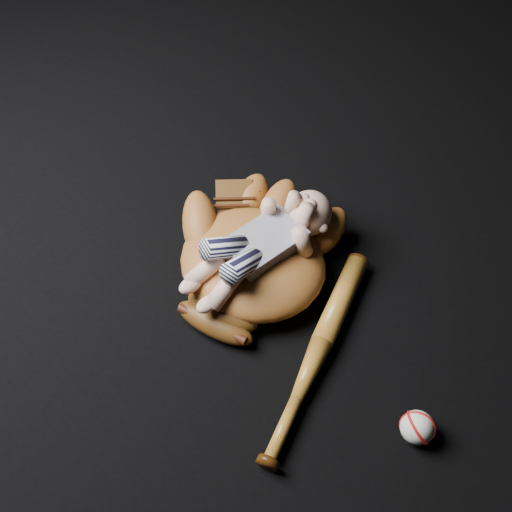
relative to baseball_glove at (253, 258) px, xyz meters
name	(u,v)px	position (x,y,z in m)	size (l,w,h in m)	color
baseball_glove	(253,258)	(0.00, 0.00, 0.00)	(0.39, 0.45, 0.14)	brown
newborn_baby	(254,246)	(0.01, -0.01, 0.05)	(0.17, 0.36, 0.15)	#DBA68D
baseball_bat	(317,354)	(0.22, -0.08, -0.05)	(0.05, 0.50, 0.05)	#9E661E
baseball	(417,427)	(0.46, -0.10, -0.04)	(0.06, 0.06, 0.06)	silver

